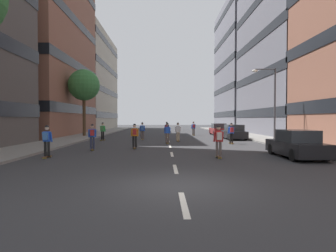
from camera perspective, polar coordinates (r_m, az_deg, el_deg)
The scene contains 24 objects.
ground_plane at distance 31.80m, azimuth -0.00°, elevation -2.39°, with size 135.80×135.80×0.00m, color #333335.
sidewalk_left at distance 35.85m, azimuth -15.98°, elevation -1.90°, with size 3.72×62.24×0.14m, color gray.
sidewalk_right at distance 36.12m, azimuth 15.70°, elevation -1.87°, with size 3.72×62.24×0.14m, color gray.
lane_markings at distance 32.17m, azimuth -0.01°, elevation -2.34°, with size 0.16×52.20×0.01m.
building_left_mid at distance 43.44m, azimuth -27.81°, elevation 13.52°, with size 15.98×19.29×22.49m.
building_left_far at distance 62.29m, azimuth -18.97°, elevation 8.24°, with size 15.98×22.17×19.00m.
building_right_mid at distance 45.37m, azimuth 27.27°, elevation 20.24°, with size 15.98×19.73×33.55m.
building_right_far at distance 63.05m, azimuth 18.05°, elevation 11.03°, with size 15.98×19.70×25.23m.
parked_car_near at distance 17.18m, azimuth 24.15°, elevation -3.44°, with size 1.82×4.40×1.52m.
parked_car_mid at distance 30.37m, azimuth 12.93°, elevation -1.29°, with size 1.82×4.40×1.52m.
parked_car_far at distance 38.42m, azimuth 9.99°, elevation -0.71°, with size 1.82×4.40×1.52m.
street_tree_mid at distance 35.32m, azimuth -16.35°, elevation 7.75°, with size 3.65×3.65×7.77m.
streetlamp_right at distance 27.32m, azimuth 19.72°, elevation 5.58°, with size 2.13×0.30×6.50m.
skater_0 at distance 20.57m, azimuth -6.64°, elevation -1.66°, with size 0.55×0.91×1.78m.
skater_1 at distance 15.76m, azimuth 10.04°, elevation -2.62°, with size 0.53×0.90×1.78m.
skater_2 at distance 24.86m, azimuth 12.46°, elevation -1.15°, with size 0.54×0.91×1.78m.
skater_3 at distance 24.52m, azimuth -0.12°, elevation -1.22°, with size 0.54×0.91×1.78m.
skater_4 at distance 36.68m, azimuth 5.10°, elevation -0.30°, with size 0.56×0.92×1.78m.
skater_5 at distance 28.65m, azimuth -12.87°, elevation -0.82°, with size 0.57×0.92×1.78m.
skater_6 at distance 29.34m, azimuth -5.11°, elevation -0.73°, with size 0.56×0.92×1.78m.
skater_7 at distance 33.41m, azimuth -0.25°, elevation -0.46°, with size 0.57×0.92×1.78m.
skater_8 at distance 26.97m, azimuth 1.98°, elevation -0.98°, with size 0.53×0.90×1.78m.
skater_9 at distance 20.02m, azimuth -14.80°, elevation -1.78°, with size 0.57×0.92×1.78m.
skater_10 at distance 16.84m, azimuth -22.94°, elevation -2.45°, with size 0.54×0.91×1.78m.
Camera 1 is at (-0.51, -9.09, 2.12)m, focal length 30.70 mm.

